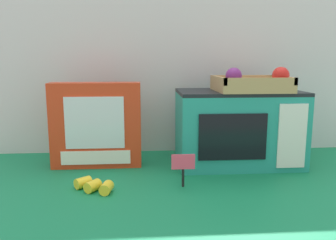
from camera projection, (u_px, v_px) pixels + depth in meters
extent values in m
plane|color=#147A4C|center=(192.00, 163.00, 1.24)|extent=(1.70, 1.70, 0.00)
cube|color=silver|center=(187.00, 56.00, 1.36)|extent=(1.61, 0.03, 0.78)
cube|color=teal|center=(238.00, 129.00, 1.22)|extent=(0.43, 0.25, 0.25)
cube|color=black|center=(239.00, 92.00, 1.19)|extent=(0.43, 0.25, 0.01)
cube|color=black|center=(233.00, 137.00, 1.09)|extent=(0.22, 0.01, 0.15)
cube|color=white|center=(292.00, 136.00, 1.10)|extent=(0.09, 0.01, 0.21)
cube|color=tan|center=(250.00, 87.00, 1.17)|extent=(0.24, 0.21, 0.03)
cube|color=tan|center=(261.00, 82.00, 1.07)|extent=(0.24, 0.01, 0.02)
cube|color=tan|center=(242.00, 78.00, 1.26)|extent=(0.24, 0.01, 0.02)
cube|color=tan|center=(218.00, 80.00, 1.16)|extent=(0.01, 0.21, 0.02)
cube|color=tan|center=(283.00, 80.00, 1.17)|extent=(0.01, 0.21, 0.02)
sphere|color=#72287F|center=(234.00, 76.00, 1.13)|extent=(0.05, 0.05, 0.05)
sphere|color=red|center=(281.00, 75.00, 1.14)|extent=(0.06, 0.06, 0.06)
cube|color=red|center=(96.00, 125.00, 1.18)|extent=(0.31, 0.08, 0.30)
cube|color=silver|center=(95.00, 123.00, 1.14)|extent=(0.20, 0.00, 0.18)
cube|color=white|center=(96.00, 158.00, 1.16)|extent=(0.24, 0.00, 0.05)
cylinder|color=black|center=(183.00, 178.00, 1.00)|extent=(0.01, 0.01, 0.06)
cube|color=#F44C6B|center=(183.00, 162.00, 0.99)|extent=(0.07, 0.00, 0.05)
cylinder|color=yellow|center=(83.00, 183.00, 0.99)|extent=(0.06, 0.05, 0.03)
cylinder|color=yellow|center=(93.00, 186.00, 0.97)|extent=(0.05, 0.06, 0.03)
cylinder|color=yellow|center=(106.00, 188.00, 0.95)|extent=(0.04, 0.05, 0.03)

